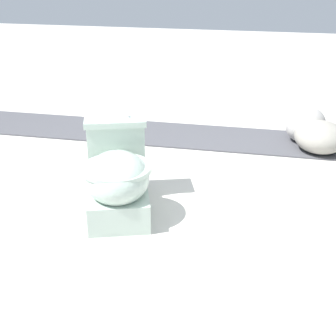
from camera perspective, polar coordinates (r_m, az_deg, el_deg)
The scene contains 5 objects.
ground_plane at distance 2.90m, azimuth -1.57°, elevation -4.12°, with size 14.00×14.00×0.00m, color beige.
gravel_strip at distance 3.87m, azimuth 9.56°, elevation 3.37°, with size 0.56×8.00×0.01m, color #4C4C51.
toilet at distance 2.72m, azimuth -6.18°, elevation -1.01°, with size 0.71×0.54×0.52m.
boulder_near at distance 3.93m, azimuth 16.42°, elevation 5.11°, with size 0.36×0.29×0.29m, color #B7B2AD.
boulder_far at distance 3.75m, azimuth 18.05°, elevation 3.62°, with size 0.40×0.38×0.24m, color gray.
Camera 1 is at (2.46, 0.59, 1.41)m, focal length 50.00 mm.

